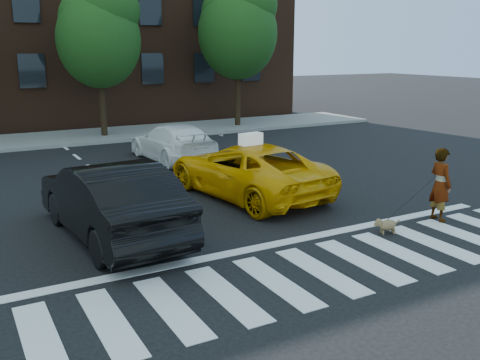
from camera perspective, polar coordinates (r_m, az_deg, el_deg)
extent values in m
plane|color=black|center=(10.24, 8.64, -9.59)|extent=(120.00, 120.00, 0.00)
cube|color=silver|center=(10.24, 8.64, -9.56)|extent=(13.00, 2.40, 0.01)
cube|color=silver|center=(11.45, 3.76, -6.84)|extent=(12.00, 0.30, 0.01)
cube|color=slate|center=(25.87, -15.59, 4.54)|extent=(30.00, 4.00, 0.15)
cube|color=#402417|center=(32.97, -19.50, 16.52)|extent=(26.00, 10.00, 12.00)
cylinder|color=black|center=(25.30, -14.46, 8.30)|extent=(0.28, 0.28, 3.55)
ellipsoid|color=#143A0F|center=(25.20, -14.83, 14.24)|extent=(3.69, 3.69, 4.25)
sphere|color=#143A0F|center=(25.16, -13.98, 17.21)|extent=(2.84, 2.84, 2.84)
sphere|color=#143A0F|center=(25.39, -15.91, 16.26)|extent=(2.56, 2.56, 2.56)
cylinder|color=black|center=(27.87, -0.26, 9.52)|extent=(0.28, 0.28, 3.85)
ellipsoid|color=#143A0F|center=(27.80, -0.26, 15.38)|extent=(4.00, 4.00, 4.60)
sphere|color=#143A0F|center=(27.89, 0.70, 18.23)|extent=(3.08, 3.08, 3.08)
sphere|color=#143A0F|center=(27.90, -1.18, 17.43)|extent=(2.77, 2.77, 2.77)
imported|color=#E8A004|center=(14.95, 0.75, 1.10)|extent=(3.16, 5.63, 1.49)
imported|color=black|center=(11.96, -13.64, -2.07)|extent=(2.18, 5.26, 1.69)
imported|color=white|center=(19.85, -7.15, 4.00)|extent=(2.11, 4.76, 1.36)
imported|color=#999999|center=(13.61, 20.58, -0.46)|extent=(0.51, 0.70, 1.78)
ellipsoid|color=#8E6248|center=(12.47, 15.51, -4.66)|extent=(0.49, 0.37, 0.24)
sphere|color=#8E6248|center=(12.37, 14.62, -4.45)|extent=(0.23, 0.23, 0.18)
sphere|color=#8E6248|center=(12.35, 14.29, -4.61)|extent=(0.11, 0.11, 0.09)
cylinder|color=#8E6248|center=(12.54, 16.43, -4.32)|extent=(0.13, 0.08, 0.11)
sphere|color=#8E6248|center=(12.40, 14.53, -4.13)|extent=(0.08, 0.08, 0.06)
sphere|color=#8E6248|center=(12.30, 14.74, -4.30)|extent=(0.08, 0.08, 0.06)
cylinder|color=#8E6248|center=(12.42, 15.02, -5.37)|extent=(0.06, 0.06, 0.12)
cylinder|color=#8E6248|center=(12.51, 14.83, -5.21)|extent=(0.06, 0.06, 0.12)
cylinder|color=#8E6248|center=(12.52, 16.11, -5.28)|extent=(0.06, 0.06, 0.12)
cylinder|color=#8E6248|center=(12.61, 15.91, -5.12)|extent=(0.06, 0.06, 0.12)
cube|color=white|center=(14.61, 1.15, 4.40)|extent=(0.68, 0.36, 0.32)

